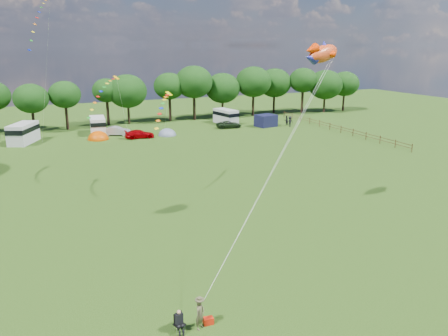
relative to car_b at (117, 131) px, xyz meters
name	(u,v)px	position (x,y,z in m)	size (l,w,h in m)	color
ground_plane	(270,251)	(2.33, -45.59, -0.72)	(180.00, 180.00, 0.00)	black
tree_line	(148,88)	(7.63, 9.40, 5.63)	(102.98, 10.98, 10.27)	black
fence	(335,127)	(34.33, -11.09, -0.02)	(0.12, 33.12, 1.20)	#472D19
car_b	(117,131)	(0.00, 0.00, 0.00)	(1.52, 4.07, 1.43)	#9B9DA2
car_c	(139,134)	(2.83, -3.63, -0.07)	(1.82, 4.34, 1.30)	#960004
car_d	(229,125)	(19.17, -1.20, -0.11)	(2.01, 4.45, 1.21)	black
campervan_b	(23,133)	(-13.58, -0.18, 0.85)	(4.71, 6.45, 2.91)	#B4B4B6
campervan_c	(98,125)	(-2.54, 2.68, 0.73)	(2.84, 5.69, 2.69)	silver
campervan_d	(226,116)	(20.46, 3.12, 0.69)	(3.23, 5.67, 2.62)	#B3B3B5
tent_orange	(98,139)	(-3.18, -1.88, -0.70)	(3.21, 3.51, 2.51)	#C34300
tent_greyblue	(167,135)	(7.42, -3.18, -0.70)	(2.92, 3.20, 2.17)	slate
awning_navy	(266,121)	(25.78, -2.49, 0.33)	(3.34, 2.71, 2.09)	#131433
kite_flyer	(200,314)	(-5.20, -51.79, 0.10)	(0.60, 0.39, 1.64)	#4D492F
camp_chair	(179,319)	(-6.26, -51.60, 0.03)	(0.64, 0.66, 1.26)	#99999E
kite_bag	(208,321)	(-4.68, -51.61, -0.53)	(0.52, 0.34, 0.37)	red
fish_kite	(321,54)	(8.36, -41.88, 12.61)	(3.72, 1.98, 1.94)	red
streamer_kite_a	(41,13)	(-10.00, -18.66, 16.42)	(3.20, 5.54, 5.73)	gold
streamer_kite_b	(105,90)	(-4.77, -22.98, 8.76)	(4.27, 4.73, 3.81)	#F9A901
streamer_kite_c	(164,104)	(-0.55, -30.13, 7.92)	(3.19, 4.98, 2.81)	#D6D502
walker_a	(286,120)	(29.75, -2.84, 0.15)	(0.85, 0.52, 1.74)	black
walker_b	(290,122)	(29.62, -4.34, 0.20)	(1.18, 0.55, 1.83)	black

